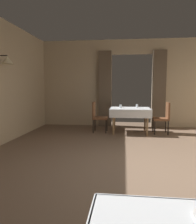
{
  "coord_description": "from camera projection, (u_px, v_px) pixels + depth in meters",
  "views": [
    {
      "loc": [
        -0.25,
        -3.6,
        1.37
      ],
      "look_at": [
        -0.73,
        0.37,
        0.92
      ],
      "focal_mm": 35.16,
      "sensor_mm": 36.0,
      "label": 1
    }
  ],
  "objects": [
    {
      "name": "ground",
      "position": [
        138.0,
        169.0,
        3.67
      ],
      "size": [
        10.08,
        10.08,
        0.0
      ],
      "primitive_type": "plane",
      "color": "#7A604C"
    },
    {
      "name": "wall_back",
      "position": [
        132.0,
        83.0,
        7.63
      ],
      "size": [
        6.4,
        0.27,
        3.0
      ],
      "color": "tan",
      "rests_on": "ground"
    },
    {
      "name": "dining_table_mid",
      "position": [
        130.0,
        111.0,
        6.57
      ],
      "size": [
        1.2,
        0.93,
        0.75
      ],
      "color": "olive",
      "rests_on": "ground"
    },
    {
      "name": "chair_mid_right",
      "position": [
        164.0,
        116.0,
        6.47
      ],
      "size": [
        0.44,
        0.44,
        0.93
      ],
      "color": "black",
      "rests_on": "ground"
    },
    {
      "name": "chair_mid_left",
      "position": [
        98.0,
        115.0,
        6.71
      ],
      "size": [
        0.44,
        0.44,
        0.93
      ],
      "color": "black",
      "rests_on": "ground"
    },
    {
      "name": "glass_mid_a",
      "position": [
        137.0,
        106.0,
        6.69
      ],
      "size": [
        0.07,
        0.07,
        0.11
      ],
      "primitive_type": "cylinder",
      "color": "silver",
      "rests_on": "dining_table_mid"
    },
    {
      "name": "glass_mid_b",
      "position": [
        121.0,
        106.0,
        6.62
      ],
      "size": [
        0.07,
        0.07,
        0.1
      ],
      "primitive_type": "cylinder",
      "color": "silver",
      "rests_on": "dining_table_mid"
    }
  ]
}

